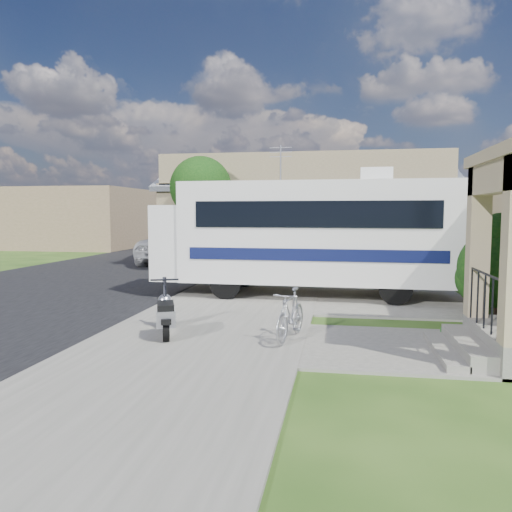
% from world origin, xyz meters
% --- Properties ---
extents(ground, '(120.00, 120.00, 0.00)m').
position_xyz_m(ground, '(0.00, 0.00, 0.00)').
color(ground, '#1E3C10').
extents(street_slab, '(9.00, 80.00, 0.02)m').
position_xyz_m(street_slab, '(-7.50, 10.00, 0.01)').
color(street_slab, black).
rests_on(street_slab, ground).
extents(sidewalk_slab, '(4.00, 80.00, 0.06)m').
position_xyz_m(sidewalk_slab, '(-1.00, 10.00, 0.03)').
color(sidewalk_slab, '#615F57').
rests_on(sidewalk_slab, ground).
extents(driveway_slab, '(7.00, 6.00, 0.05)m').
position_xyz_m(driveway_slab, '(1.50, 4.50, 0.03)').
color(driveway_slab, '#615F57').
rests_on(driveway_slab, ground).
extents(walk_slab, '(4.00, 3.00, 0.05)m').
position_xyz_m(walk_slab, '(3.00, -1.00, 0.03)').
color(walk_slab, '#615F57').
rests_on(walk_slab, ground).
extents(warehouse, '(12.50, 8.40, 5.04)m').
position_xyz_m(warehouse, '(0.00, 13.97, 1.99)').
color(warehouse, brown).
rests_on(warehouse, ground).
extents(distant_bldg_far, '(10.00, 8.00, 4.00)m').
position_xyz_m(distant_bldg_far, '(-17.00, 22.00, 2.00)').
color(distant_bldg_far, brown).
rests_on(distant_bldg_far, ground).
extents(distant_bldg_near, '(8.00, 7.00, 3.20)m').
position_xyz_m(distant_bldg_near, '(-15.00, 34.00, 1.60)').
color(distant_bldg_near, brown).
rests_on(distant_bldg_near, ground).
extents(street_tree_a, '(2.44, 2.40, 4.58)m').
position_xyz_m(street_tree_a, '(-3.70, 9.05, 3.25)').
color(street_tree_a, '#312016').
rests_on(street_tree_a, ground).
extents(street_tree_b, '(2.44, 2.40, 4.73)m').
position_xyz_m(street_tree_b, '(-3.70, 19.05, 3.39)').
color(street_tree_b, '#312016').
rests_on(street_tree_b, ground).
extents(street_tree_c, '(2.44, 2.40, 4.42)m').
position_xyz_m(street_tree_c, '(-3.70, 28.05, 3.10)').
color(street_tree_c, '#312016').
rests_on(street_tree_c, ground).
extents(motorhome, '(8.32, 2.84, 4.24)m').
position_xyz_m(motorhome, '(0.63, 4.34, 1.82)').
color(motorhome, silver).
rests_on(motorhome, ground).
extents(shrub, '(1.95, 1.86, 2.39)m').
position_xyz_m(shrub, '(5.16, 2.00, 1.22)').
color(shrub, '#312016').
rests_on(shrub, ground).
extents(scooter, '(0.83, 1.52, 1.04)m').
position_xyz_m(scooter, '(-1.65, -0.96, 0.47)').
color(scooter, black).
rests_on(scooter, ground).
extents(bicycle, '(0.75, 1.62, 0.94)m').
position_xyz_m(bicycle, '(0.72, -0.86, 0.47)').
color(bicycle, '#97979E').
rests_on(bicycle, ground).
extents(pickup_truck, '(2.77, 5.66, 1.55)m').
position_xyz_m(pickup_truck, '(-6.06, 12.84, 0.77)').
color(pickup_truck, silver).
rests_on(pickup_truck, ground).
extents(van, '(3.24, 5.81, 1.59)m').
position_xyz_m(van, '(-6.76, 20.41, 0.80)').
color(van, silver).
rests_on(van, ground).
extents(garden_hose, '(0.38, 0.38, 0.17)m').
position_xyz_m(garden_hose, '(3.70, -0.08, 0.09)').
color(garden_hose, '#136113').
rests_on(garden_hose, ground).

